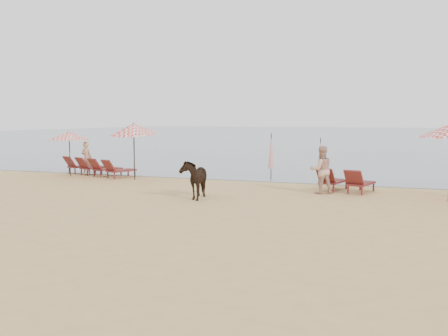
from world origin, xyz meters
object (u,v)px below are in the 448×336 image
Objects in this scene: umbrella_closed_left at (271,151)px; cow at (194,179)px; lounger_cluster_left at (97,167)px; umbrella_closed_right at (320,155)px; beachgoer_right_a at (321,170)px; lounger_cluster_right at (345,181)px; umbrella_open_left_b at (134,129)px; beachgoer_left at (87,158)px; umbrella_open_left_a at (69,136)px.

umbrella_closed_left is 6.39m from cow.
lounger_cluster_left is at bearing -171.46° from umbrella_closed_left.
umbrella_closed_right is at bearing 26.89° from lounger_cluster_left.
beachgoer_right_a reaches higher than lounger_cluster_left.
umbrella_closed_right is 7.06m from cow.
umbrella_closed_left reaches higher than beachgoer_right_a.
lounger_cluster_right is (12.30, -1.62, 0.01)m from lounger_cluster_left.
umbrella_open_left_b is 9.11m from beachgoer_right_a.
lounger_cluster_right is 0.80× the size of umbrella_open_left_b.
lounger_cluster_left is at bearing -177.99° from beachgoer_left.
umbrella_closed_left is at bearing 157.64° from lounger_cluster_right.
umbrella_open_left_b is 3.69m from beachgoer_left.
cow is (7.39, -4.94, 0.28)m from lounger_cluster_left.
lounger_cluster_left is at bearing 18.14° from umbrella_open_left_a.
umbrella_closed_left is at bearing -167.95° from beachgoer_left.
cow reaches higher than lounger_cluster_left.
umbrella_open_left_b is 1.26× the size of umbrella_closed_left.
umbrella_open_left_b is at bearing -166.26° from umbrella_closed_right.
umbrella_open_left_b is (3.65, -0.09, 0.36)m from umbrella_open_left_a.
umbrella_open_left_b reaches higher than beachgoer_right_a.
beachgoer_right_a reaches higher than lounger_cluster_right.
beachgoer_right_a is at bearing 1.05° from umbrella_open_left_b.
lounger_cluster_left is 2.54× the size of cow.
beachgoer_left is (-3.24, 0.90, -1.53)m from umbrella_open_left_b.
umbrella_open_left_b is 1.51× the size of beachgoer_right_a.
lounger_cluster_right is 3.21m from umbrella_closed_right.
umbrella_open_left_a is 12.12m from umbrella_closed_right.
umbrella_open_left_b is (-9.69, 0.75, 1.93)m from lounger_cluster_right.
umbrella_open_left_b is at bearing 2.43° from lounger_cluster_left.
beachgoer_right_a is (12.11, -2.34, 0.06)m from beachgoer_left.
beachgoer_left is (-9.24, -1.27, -0.49)m from umbrella_closed_left.
umbrella_open_left_a reaches higher than beachgoer_right_a.
lounger_cluster_left is 8.89m from cow.
beachgoer_right_a is (2.87, -3.61, -0.43)m from umbrella_closed_left.
umbrella_closed_right is (8.30, 2.03, -1.14)m from umbrella_open_left_b.
cow is at bearing -45.44° from umbrella_open_left_a.
umbrella_closed_left is (8.62, 1.29, 0.90)m from lounger_cluster_left.
umbrella_open_left_a is at bearing -170.77° from umbrella_closed_right.
umbrella_open_left_b is at bearing -168.44° from lounger_cluster_right.
beachgoer_left is at bearing -161.37° from lounger_cluster_left.
umbrella_closed_right reaches higher than cow.
cow is at bearing -30.17° from umbrella_open_left_b.
beachgoer_right_a is at bearing -26.12° from umbrella_open_left_a.
umbrella_closed_left is (-3.69, 2.92, 0.89)m from lounger_cluster_right.
lounger_cluster_left is 2.12× the size of umbrella_closed_right.
beachgoer_right_a reaches higher than beachgoer_left.
lounger_cluster_right is at bearing -22.76° from umbrella_open_left_a.
beachgoer_left is at bearing -174.39° from umbrella_closed_right.
beachgoer_left is (-12.93, 1.65, 0.40)m from lounger_cluster_right.
umbrella_open_left_a is at bearing -167.61° from lounger_cluster_right.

